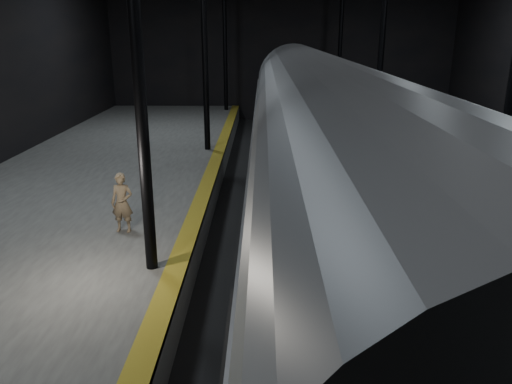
{
  "coord_description": "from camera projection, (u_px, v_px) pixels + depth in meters",
  "views": [
    {
      "loc": [
        -1.28,
        -14.3,
        6.16
      ],
      "look_at": [
        -1.45,
        -1.45,
        2.0
      ],
      "focal_mm": 35.0,
      "sensor_mm": 36.0,
      "label": 1
    }
  ],
  "objects": [
    {
      "name": "train",
      "position": [
        316.0,
        166.0,
        11.85
      ],
      "size": [
        3.1,
        20.72,
        5.54
      ],
      "color": "#A2A5AA",
      "rests_on": "ground"
    },
    {
      "name": "tactile_strip",
      "position": [
        198.0,
        208.0,
        15.22
      ],
      "size": [
        0.5,
        43.8,
        0.01
      ],
      "primitive_type": "cube",
      "color": "olive",
      "rests_on": "platform_left"
    },
    {
      "name": "woman",
      "position": [
        122.0,
        203.0,
        13.24
      ],
      "size": [
        0.62,
        0.44,
        1.62
      ],
      "primitive_type": "imported",
      "rotation": [
        0.0,
        0.0,
        -0.09
      ],
      "color": "#8F7757",
      "rests_on": "platform_left"
    },
    {
      "name": "track",
      "position": [
        303.0,
        237.0,
        15.46
      ],
      "size": [
        2.4,
        43.0,
        0.24
      ],
      "color": "#3F3328",
      "rests_on": "ground"
    },
    {
      "name": "ground",
      "position": [
        303.0,
        239.0,
        15.48
      ],
      "size": [
        44.0,
        44.0,
        0.0
      ],
      "primitive_type": "plane",
      "color": "black",
      "rests_on": "ground"
    },
    {
      "name": "platform_left",
      "position": [
        62.0,
        223.0,
        15.43
      ],
      "size": [
        9.0,
        43.8,
        1.0
      ],
      "primitive_type": "cube",
      "color": "#494947",
      "rests_on": "ground"
    }
  ]
}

